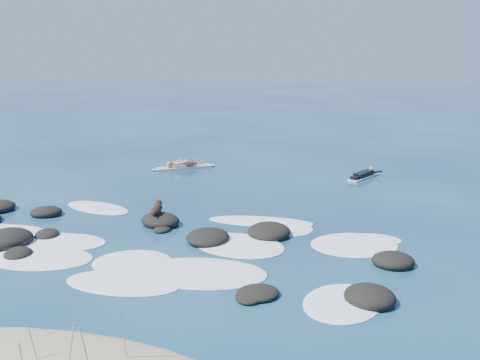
# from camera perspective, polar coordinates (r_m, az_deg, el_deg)

# --- Properties ---
(ground) EXTENTS (160.00, 160.00, 0.00)m
(ground) POSITION_cam_1_polar(r_m,az_deg,el_deg) (17.00, -7.68, -5.89)
(ground) COLOR #0A2642
(ground) RESTS_ON ground
(reef_rocks) EXTENTS (15.12, 7.26, 0.61)m
(reef_rocks) POSITION_cam_1_polar(r_m,az_deg,el_deg) (16.71, -12.60, -6.04)
(reef_rocks) COLOR black
(reef_rocks) RESTS_ON ground
(breaking_foam) EXTENTS (14.44, 8.29, 0.12)m
(breaking_foam) POSITION_cam_1_polar(r_m,az_deg,el_deg) (15.97, -7.49, -7.16)
(breaking_foam) COLOR white
(breaking_foam) RESTS_ON ground
(standing_surfer_rig) EXTENTS (2.90, 1.96, 1.84)m
(standing_surfer_rig) POSITION_cam_1_polar(r_m,az_deg,el_deg) (26.11, -6.03, 2.80)
(standing_surfer_rig) COLOR beige
(standing_surfer_rig) RESTS_ON ground
(paddling_surfer_rig) EXTENTS (1.56, 2.15, 0.40)m
(paddling_surfer_rig) POSITION_cam_1_polar(r_m,az_deg,el_deg) (24.80, 13.06, 0.53)
(paddling_surfer_rig) COLOR white
(paddling_surfer_rig) RESTS_ON ground
(dog) EXTENTS (0.42, 1.17, 0.74)m
(dog) POSITION_cam_1_polar(r_m,az_deg,el_deg) (18.04, -8.86, -3.11)
(dog) COLOR black
(dog) RESTS_ON ground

